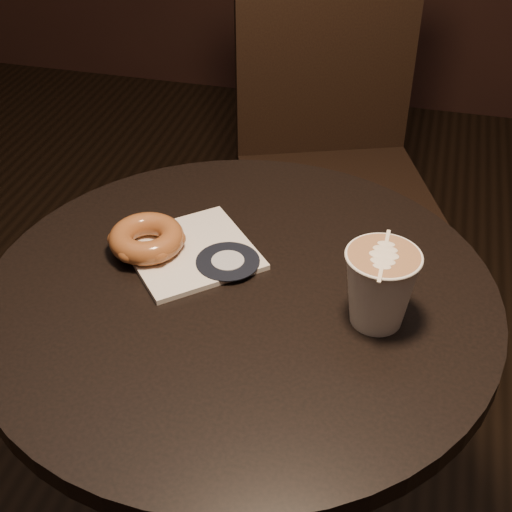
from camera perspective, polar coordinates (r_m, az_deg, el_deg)
name	(u,v)px	position (r m, az deg, el deg)	size (l,w,h in m)	color
cafe_table	(242,389)	(1.10, -1.17, -10.57)	(0.70, 0.70, 0.75)	black
chair	(330,129)	(1.70, 5.94, 10.05)	(0.55, 0.55, 1.07)	black
pastry_bag	(191,252)	(1.03, -5.22, 0.35)	(0.17, 0.17, 0.01)	silver
doughnut	(147,238)	(1.02, -8.74, 1.41)	(0.11, 0.11, 0.03)	brown
latte_cup	(380,288)	(0.89, 9.86, -2.57)	(0.09, 0.09, 0.10)	silver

